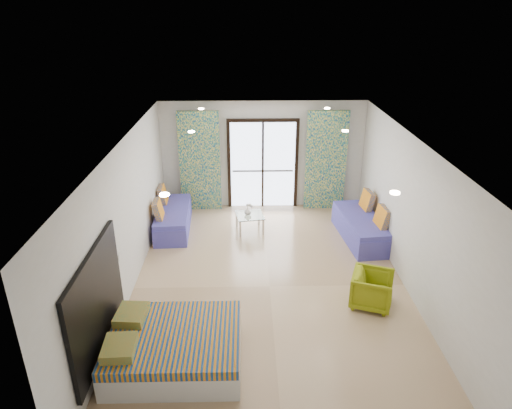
{
  "coord_description": "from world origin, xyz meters",
  "views": [
    {
      "loc": [
        -0.41,
        -7.1,
        4.76
      ],
      "look_at": [
        -0.23,
        1.16,
        1.15
      ],
      "focal_mm": 32.0,
      "sensor_mm": 36.0,
      "label": 1
    }
  ],
  "objects_px": {
    "daybed_right": "(362,227)",
    "armchair": "(372,288)",
    "coffee_table": "(250,216)",
    "bed": "(174,347)",
    "daybed_left": "(173,218)"
  },
  "relations": [
    {
      "from": "bed",
      "to": "armchair",
      "type": "distance_m",
      "value": 3.46
    },
    {
      "from": "bed",
      "to": "coffee_table",
      "type": "height_order",
      "value": "coffee_table"
    },
    {
      "from": "bed",
      "to": "daybed_left",
      "type": "distance_m",
      "value": 4.37
    },
    {
      "from": "daybed_right",
      "to": "daybed_left",
      "type": "bearing_deg",
      "value": 166.22
    },
    {
      "from": "armchair",
      "to": "coffee_table",
      "type": "bearing_deg",
      "value": 55.77
    },
    {
      "from": "daybed_right",
      "to": "coffee_table",
      "type": "height_order",
      "value": "daybed_right"
    },
    {
      "from": "daybed_left",
      "to": "daybed_right",
      "type": "xyz_separation_m",
      "value": [
        4.23,
        -0.57,
        0.01
      ]
    },
    {
      "from": "daybed_right",
      "to": "coffee_table",
      "type": "relative_size",
      "value": 2.87
    },
    {
      "from": "armchair",
      "to": "daybed_right",
      "type": "bearing_deg",
      "value": 11.01
    },
    {
      "from": "bed",
      "to": "coffee_table",
      "type": "relative_size",
      "value": 2.69
    },
    {
      "from": "coffee_table",
      "to": "armchair",
      "type": "distance_m",
      "value": 3.55
    },
    {
      "from": "bed",
      "to": "daybed_right",
      "type": "xyz_separation_m",
      "value": [
        3.59,
        3.75,
        0.03
      ]
    },
    {
      "from": "bed",
      "to": "armchair",
      "type": "bearing_deg",
      "value": 22.48
    },
    {
      "from": "daybed_right",
      "to": "armchair",
      "type": "distance_m",
      "value": 2.46
    },
    {
      "from": "bed",
      "to": "daybed_right",
      "type": "relative_size",
      "value": 0.94
    }
  ]
}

